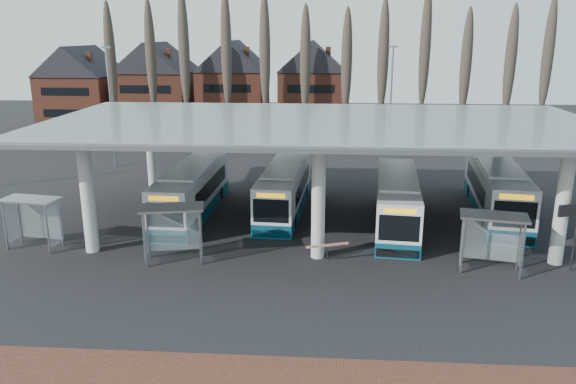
# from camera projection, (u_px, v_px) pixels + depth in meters

# --- Properties ---
(ground) EXTENTS (140.00, 140.00, 0.00)m
(ground) POSITION_uv_depth(u_px,v_px,m) (317.00, 277.00, 26.79)
(ground) COLOR black
(ground) RESTS_ON ground
(station_canopy) EXTENTS (32.00, 16.00, 6.34)m
(station_canopy) POSITION_uv_depth(u_px,v_px,m) (321.00, 131.00, 32.92)
(station_canopy) COLOR silver
(station_canopy) RESTS_ON ground
(poplar_row) EXTENTS (45.10, 1.10, 14.50)m
(poplar_row) POSITION_uv_depth(u_px,v_px,m) (324.00, 59.00, 56.07)
(poplar_row) COLOR #473D33
(poplar_row) RESTS_ON ground
(townhouse_row) EXTENTS (36.80, 10.30, 12.25)m
(townhouse_row) POSITION_uv_depth(u_px,v_px,m) (195.00, 78.00, 68.45)
(townhouse_row) COLOR brown
(townhouse_row) RESTS_ON ground
(lamp_post_a) EXTENTS (0.80, 0.16, 10.17)m
(lamp_post_a) POSITION_uv_depth(u_px,v_px,m) (111.00, 105.00, 47.64)
(lamp_post_a) COLOR slate
(lamp_post_a) RESTS_ON ground
(lamp_post_b) EXTENTS (0.80, 0.16, 10.17)m
(lamp_post_b) POSITION_uv_depth(u_px,v_px,m) (391.00, 102.00, 49.89)
(lamp_post_b) COLOR slate
(lamp_post_b) RESTS_ON ground
(bus_0) EXTENTS (2.75, 11.25, 3.11)m
(bus_0) POSITION_uv_depth(u_px,v_px,m) (192.00, 191.00, 35.87)
(bus_0) COLOR white
(bus_0) RESTS_ON ground
(bus_1) EXTENTS (3.02, 10.96, 3.01)m
(bus_1) POSITION_uv_depth(u_px,v_px,m) (285.00, 189.00, 36.51)
(bus_1) COLOR white
(bus_1) RESTS_ON ground
(bus_2) EXTENTS (3.41, 11.18, 3.06)m
(bus_2) POSITION_uv_depth(u_px,v_px,m) (397.00, 202.00, 33.72)
(bus_2) COLOR white
(bus_2) RESTS_ON ground
(bus_3) EXTENTS (3.95, 12.07, 3.29)m
(bus_3) POSITION_uv_depth(u_px,v_px,m) (496.00, 190.00, 35.83)
(bus_3) COLOR white
(bus_3) RESTS_ON ground
(shelter_0) EXTENTS (3.17, 1.91, 2.77)m
(shelter_0) POSITION_uv_depth(u_px,v_px,m) (33.00, 211.00, 30.05)
(shelter_0) COLOR gray
(shelter_0) RESTS_ON ground
(shelter_1) EXTENTS (3.38, 2.14, 2.91)m
(shelter_1) POSITION_uv_depth(u_px,v_px,m) (173.00, 221.00, 28.24)
(shelter_1) COLOR gray
(shelter_1) RESTS_ON ground
(shelter_2) EXTENTS (3.36, 2.15, 2.89)m
(shelter_2) POSITION_uv_depth(u_px,v_px,m) (493.00, 229.00, 27.00)
(shelter_2) COLOR gray
(shelter_2) RESTS_ON ground
(barrier) EXTENTS (2.14, 0.97, 1.12)m
(barrier) POSITION_uv_depth(u_px,v_px,m) (327.00, 246.00, 28.27)
(barrier) COLOR black
(barrier) RESTS_ON ground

